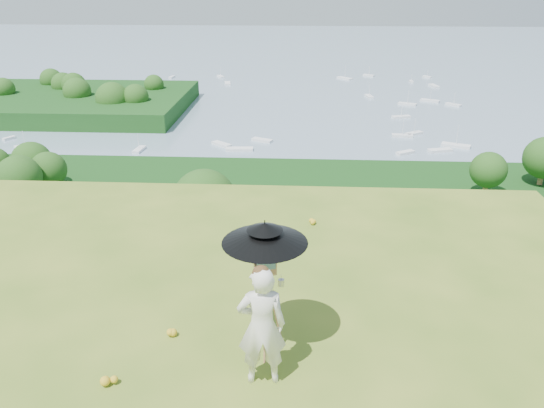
{
  "coord_description": "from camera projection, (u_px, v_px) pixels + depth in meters",
  "views": [
    {
      "loc": [
        0.99,
        -5.79,
        5.02
      ],
      "look_at": [
        0.52,
        2.82,
        1.28
      ],
      "focal_mm": 35.0,
      "sensor_mm": 36.0,
      "label": 1
    }
  ],
  "objects": [
    {
      "name": "forest_slope",
      "position": [
        285.0,
        360.0,
        50.94
      ],
      "size": [
        140.0,
        56.0,
        22.0
      ],
      "primitive_type": "cube",
      "color": "#0F3911",
      "rests_on": "bay_water"
    },
    {
      "name": "painter_cap",
      "position": [
        261.0,
        271.0,
        6.48
      ],
      "size": [
        0.28,
        0.32,
        0.1
      ],
      "primitive_type": null,
      "rotation": [
        0.0,
        0.0,
        0.26
      ],
      "color": "#D67580",
      "rests_on": "painter"
    },
    {
      "name": "ground",
      "position": [
        224.0,
        369.0,
        7.34
      ],
      "size": [
        14.0,
        14.0,
        0.0
      ],
      "primitive_type": "plane",
      "color": "#4C7020",
      "rests_on": "ground"
    },
    {
      "name": "peninsula",
      "position": [
        56.0,
        94.0,
        164.64
      ],
      "size": [
        90.0,
        60.0,
        12.0
      ],
      "primitive_type": null,
      "color": "#0F3911",
      "rests_on": "bay_water"
    },
    {
      "name": "harbor_town",
      "position": [
        293.0,
        202.0,
        87.79
      ],
      "size": [
        110.0,
        22.0,
        5.0
      ],
      "primitive_type": null,
      "color": "silver",
      "rests_on": "shoreline_tier"
    },
    {
      "name": "sun_umbrella",
      "position": [
        265.0,
        246.0,
        7.07
      ],
      "size": [
        1.31,
        1.31,
        0.77
      ],
      "primitive_type": null,
      "rotation": [
        0.0,
        0.0,
        0.14
      ],
      "color": "black",
      "rests_on": "field_easel"
    },
    {
      "name": "wildflowers",
      "position": [
        226.0,
        353.0,
        7.55
      ],
      "size": [
        10.0,
        10.5,
        0.12
      ],
      "primitive_type": null,
      "color": "gold",
      "rests_on": "ground"
    },
    {
      "name": "field_easel",
      "position": [
        265.0,
        304.0,
        7.4
      ],
      "size": [
        0.75,
        0.75,
        1.58
      ],
      "primitive_type": null,
      "rotation": [
        0.0,
        0.0,
        0.31
      ],
      "color": "#A76B46",
      "rests_on": "ground"
    },
    {
      "name": "painter",
      "position": [
        262.0,
        326.0,
        6.81
      ],
      "size": [
        0.67,
        0.48,
        1.74
      ],
      "primitive_type": "imported",
      "rotation": [
        0.0,
        0.0,
        3.25
      ],
      "color": "silver",
      "rests_on": "ground"
    },
    {
      "name": "moored_boats",
      "position": [
        258.0,
        107.0,
        168.86
      ],
      "size": [
        140.0,
        140.0,
        0.7
      ],
      "primitive_type": null,
      "color": "white",
      "rests_on": "bay_water"
    },
    {
      "name": "bay_water",
      "position": [
        299.0,
        68.0,
        240.77
      ],
      "size": [
        700.0,
        700.0,
        0.0
      ],
      "primitive_type": "plane",
      "color": "#748CA6",
      "rests_on": "ground"
    },
    {
      "name": "shoreline_tier",
      "position": [
        292.0,
        237.0,
        90.37
      ],
      "size": [
        170.0,
        28.0,
        8.0
      ],
      "primitive_type": "cube",
      "color": "#696354",
      "rests_on": "bay_water"
    },
    {
      "name": "slope_trees",
      "position": [
        286.0,
        229.0,
        45.37
      ],
      "size": [
        110.0,
        50.0,
        6.0
      ],
      "primitive_type": null,
      "color": "#264F17",
      "rests_on": "forest_slope"
    }
  ]
}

